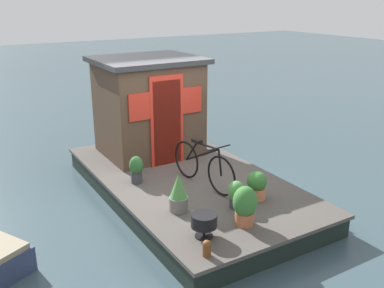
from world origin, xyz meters
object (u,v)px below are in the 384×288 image
houseboat_cabin (149,106)px  mooring_bollard (207,248)px  potted_plant_ivy (236,194)px  charcoal_grill (204,221)px  potted_plant_thyme (179,193)px  potted_plant_mint (245,205)px  potted_plant_lavender (136,169)px  bicycle (203,165)px  potted_plant_fern (257,185)px

houseboat_cabin → mooring_bollard: houseboat_cabin is taller
mooring_bollard → potted_plant_ivy: bearing=-51.3°
houseboat_cabin → charcoal_grill: 3.75m
houseboat_cabin → potted_plant_thyme: (-2.68, 0.80, -0.73)m
potted_plant_mint → charcoal_grill: 0.71m
potted_plant_lavender → bicycle: bearing=-126.9°
charcoal_grill → mooring_bollard: charcoal_grill is taller
houseboat_cabin → potted_plant_lavender: bearing=145.8°
potted_plant_fern → mooring_bollard: 1.92m
bicycle → mooring_bollard: (-1.90, 1.15, -0.27)m
potted_plant_ivy → houseboat_cabin: bearing=0.6°
mooring_bollard → charcoal_grill: bearing=-28.0°
bicycle → charcoal_grill: size_ratio=4.48×
mooring_bollard → potted_plant_thyme: bearing=-13.4°
potted_plant_fern → potted_plant_thyme: potted_plant_thyme is taller
potted_plant_fern → potted_plant_mint: potted_plant_mint is taller
potted_plant_ivy → potted_plant_lavender: potted_plant_lavender is taller
potted_plant_mint → mooring_bollard: size_ratio=2.65×
potted_plant_fern → potted_plant_lavender: 2.18m
potted_plant_fern → potted_plant_ivy: size_ratio=1.05×
houseboat_cabin → potted_plant_mint: (-3.57, 0.18, -0.72)m
charcoal_grill → bicycle: bearing=-31.9°
potted_plant_ivy → charcoal_grill: (-0.49, 0.91, -0.00)m
bicycle → potted_plant_thyme: (-0.60, 0.83, -0.09)m
potted_plant_lavender → charcoal_grill: 2.20m
houseboat_cabin → bicycle: houseboat_cabin is taller
houseboat_cabin → potted_plant_thyme: size_ratio=3.36×
potted_plant_mint → bicycle: bearing=-8.2°
charcoal_grill → potted_plant_mint: bearing=-91.0°
potted_plant_mint → potted_plant_lavender: 2.33m
bicycle → potted_plant_ivy: bearing=179.7°
potted_plant_lavender → charcoal_grill: potted_plant_lavender is taller
charcoal_grill → mooring_bollard: bearing=152.0°
potted_plant_fern → potted_plant_lavender: bearing=41.8°
potted_plant_fern → potted_plant_thyme: bearing=77.5°
houseboat_cabin → potted_plant_lavender: houseboat_cabin is taller
bicycle → potted_plant_ivy: (-0.99, 0.00, -0.14)m
potted_plant_thyme → bicycle: bearing=-54.1°
potted_plant_mint → potted_plant_ivy: bearing=-22.8°
bicycle → potted_plant_thyme: size_ratio=2.67×
bicycle → potted_plant_ivy: bicycle is taller
bicycle → potted_plant_mint: bearing=171.8°
charcoal_grill → houseboat_cabin: bearing=-13.9°
potted_plant_ivy → charcoal_grill: potted_plant_ivy is taller
houseboat_cabin → potted_plant_thyme: houseboat_cabin is taller
potted_plant_ivy → mooring_bollard: (-0.91, 1.14, -0.12)m
houseboat_cabin → charcoal_grill: bearing=166.1°
bicycle → potted_plant_fern: bicycle is taller
potted_plant_mint → potted_plant_thyme: potted_plant_thyme is taller
mooring_bollard → potted_plant_mint: bearing=-66.0°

